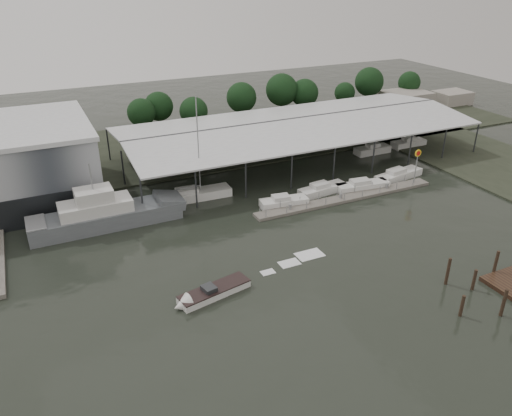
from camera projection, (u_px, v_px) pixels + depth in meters
name	position (u px, v px, depth m)	size (l,w,h in m)	color
ground	(286.00, 257.00, 55.86)	(200.00, 200.00, 0.00)	black
land_strip_far	(175.00, 146.00, 89.96)	(140.00, 30.00, 0.30)	#323629
land_strip_east	(500.00, 166.00, 81.23)	(20.00, 60.00, 0.30)	#323629
covered_boat_shed	(297.00, 122.00, 82.47)	(58.24, 24.00, 6.96)	silver
floating_dock	(346.00, 198.00, 69.66)	(28.00, 2.00, 1.40)	slate
shell_fuel_sign	(417.00, 160.00, 72.64)	(1.10, 0.18, 5.55)	gray
distant_commercial_buildings	(420.00, 100.00, 114.06)	(22.00, 8.00, 4.00)	gray
grey_trawler	(107.00, 214.00, 62.13)	(19.10, 4.59, 8.84)	slate
white_sailboat	(196.00, 194.00, 69.70)	(9.50, 2.90, 14.55)	silver
speedboat_underway	(209.00, 294.00, 48.99)	(18.99, 5.65, 2.00)	silver
moored_cruiser_0	(283.00, 202.00, 67.56)	(6.77, 3.06, 1.70)	silver
moored_cruiser_1	(322.00, 189.00, 71.43)	(7.68, 3.04, 1.70)	silver
moored_cruiser_2	(362.00, 186.00, 72.52)	(8.16, 3.10, 1.70)	silver
moored_cruiser_3	(398.00, 175.00, 76.27)	(8.79, 3.56, 1.70)	silver
mooring_pilings	(482.00, 290.00, 48.53)	(8.78, 7.75, 3.67)	#36271B
horizon_tree_line	(280.00, 94.00, 101.93)	(67.77, 10.59, 9.84)	black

